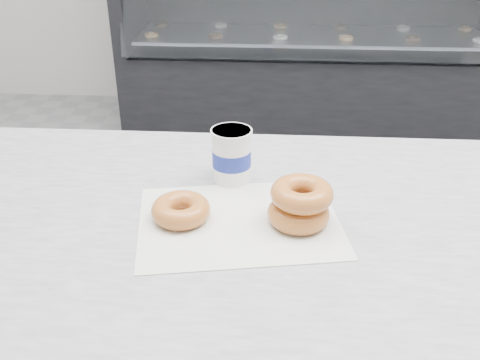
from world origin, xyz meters
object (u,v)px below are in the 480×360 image
at_px(donut_stack, 300,204).
at_px(coffee_cup, 232,155).
at_px(donut_single, 181,210).
at_px(display_case, 311,49).

relative_size(donut_stack, coffee_cup, 1.19).
bearing_deg(donut_single, coffee_cup, 63.31).
xyz_separation_m(display_case, donut_stack, (-0.18, -2.71, 0.45)).
height_order(display_case, coffee_cup, display_case).
distance_m(display_case, donut_stack, 2.76).
xyz_separation_m(donut_single, donut_stack, (0.20, 0.00, 0.02)).
bearing_deg(display_case, donut_stack, -93.75).
distance_m(display_case, coffee_cup, 2.63).
bearing_deg(coffee_cup, display_case, 79.20).
distance_m(donut_single, coffee_cup, 0.17).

